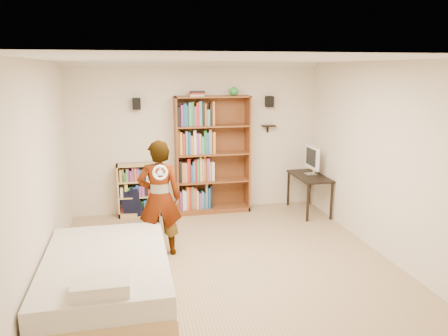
% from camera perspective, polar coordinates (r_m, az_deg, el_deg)
% --- Properties ---
extents(ground, '(4.50, 5.00, 0.01)m').
position_cam_1_polar(ground, '(6.03, 0.28, -12.59)').
color(ground, tan).
rests_on(ground, ground).
extents(room_shell, '(4.52, 5.02, 2.71)m').
position_cam_1_polar(room_shell, '(5.51, 0.30, 4.19)').
color(room_shell, beige).
rests_on(room_shell, ground).
extents(crown_molding, '(4.50, 5.00, 0.06)m').
position_cam_1_polar(crown_molding, '(5.45, 0.31, 13.68)').
color(crown_molding, white).
rests_on(crown_molding, room_shell).
extents(speaker_left, '(0.14, 0.12, 0.20)m').
position_cam_1_polar(speaker_left, '(7.74, -11.36, 8.22)').
color(speaker_left, black).
rests_on(speaker_left, room_shell).
extents(speaker_right, '(0.14, 0.12, 0.20)m').
position_cam_1_polar(speaker_right, '(8.15, 5.96, 8.62)').
color(speaker_right, black).
rests_on(speaker_right, room_shell).
extents(wall_shelf, '(0.25, 0.16, 0.02)m').
position_cam_1_polar(wall_shelf, '(8.20, 5.87, 5.49)').
color(wall_shelf, black).
rests_on(wall_shelf, room_shell).
extents(tall_bookshelf, '(1.34, 0.39, 2.12)m').
position_cam_1_polar(tall_bookshelf, '(7.91, -1.51, 1.69)').
color(tall_bookshelf, brown).
rests_on(tall_bookshelf, ground).
extents(low_bookshelf, '(0.76, 0.28, 0.95)m').
position_cam_1_polar(low_bookshelf, '(7.96, -11.02, -2.82)').
color(low_bookshelf, tan).
rests_on(low_bookshelf, ground).
extents(computer_desk, '(0.51, 1.03, 0.70)m').
position_cam_1_polar(computer_desk, '(8.17, 11.02, -3.32)').
color(computer_desk, black).
rests_on(computer_desk, ground).
extents(imac, '(0.11, 0.52, 0.52)m').
position_cam_1_polar(imac, '(8.10, 11.30, 0.98)').
color(imac, white).
rests_on(imac, computer_desk).
extents(daybed, '(1.41, 2.17, 0.64)m').
position_cam_1_polar(daybed, '(5.30, -15.12, -13.03)').
color(daybed, beige).
rests_on(daybed, ground).
extents(person, '(0.63, 0.45, 1.65)m').
position_cam_1_polar(person, '(6.17, -8.41, -3.93)').
color(person, black).
rests_on(person, ground).
extents(wii_wheel, '(0.20, 0.08, 0.20)m').
position_cam_1_polar(wii_wheel, '(5.76, -8.34, -0.59)').
color(wii_wheel, white).
rests_on(wii_wheel, person).
extents(navy_bag, '(0.41, 0.29, 0.52)m').
position_cam_1_polar(navy_bag, '(7.99, -11.97, -4.41)').
color(navy_bag, black).
rests_on(navy_bag, ground).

